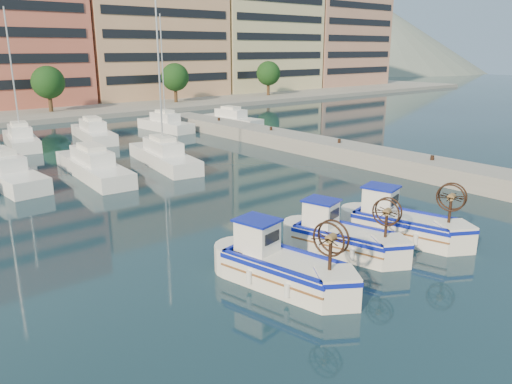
% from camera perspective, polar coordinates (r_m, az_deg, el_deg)
% --- Properties ---
extents(ground, '(300.00, 300.00, 0.00)m').
position_cam_1_polar(ground, '(21.41, 14.56, -7.07)').
color(ground, '#1B3746').
rests_on(ground, ground).
extents(quay, '(3.00, 60.00, 1.20)m').
position_cam_1_polar(quay, '(35.83, 16.67, 3.12)').
color(quay, gray).
rests_on(quay, ground).
extents(waterfront, '(180.00, 40.00, 25.60)m').
position_cam_1_polar(waterfront, '(80.49, -22.13, 17.02)').
color(waterfront, gray).
rests_on(waterfront, ground).
extents(hill_east, '(160.00, 160.00, 50.00)m').
position_cam_1_polar(hill_east, '(197.94, 12.94, 13.33)').
color(hill_east, slate).
rests_on(hill_east, ground).
extents(yacht_marina, '(36.17, 23.12, 11.50)m').
position_cam_1_polar(yacht_marina, '(41.39, -20.96, 4.30)').
color(yacht_marina, white).
rests_on(yacht_marina, ground).
extents(fishing_boat_a, '(2.76, 4.78, 2.89)m').
position_cam_1_polar(fishing_boat_a, '(18.02, 2.86, -8.29)').
color(fishing_boat_a, silver).
rests_on(fishing_boat_a, ground).
extents(fishing_boat_b, '(2.79, 4.46, 2.70)m').
position_cam_1_polar(fishing_boat_b, '(21.10, 9.78, -4.94)').
color(fishing_boat_b, silver).
rests_on(fishing_boat_b, ground).
extents(fishing_boat_c, '(2.96, 4.77, 2.89)m').
position_cam_1_polar(fishing_boat_c, '(23.19, 16.35, -3.29)').
color(fishing_boat_c, silver).
rests_on(fishing_boat_c, ground).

